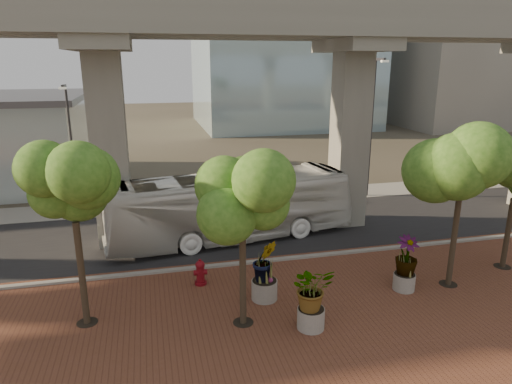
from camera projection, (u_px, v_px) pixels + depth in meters
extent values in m
plane|color=#3D392C|center=(246.00, 247.00, 21.87)|extent=(160.00, 160.00, 0.00)
cube|color=brown|center=(300.00, 342.00, 14.39)|extent=(70.00, 13.00, 0.06)
cube|color=black|center=(238.00, 232.00, 23.73)|extent=(90.00, 8.00, 0.04)
cube|color=gray|center=(256.00, 262.00, 19.98)|extent=(70.00, 0.25, 0.16)
cube|color=gray|center=(221.00, 201.00, 28.87)|extent=(90.00, 3.00, 0.06)
cube|color=gray|center=(242.00, 14.00, 19.34)|extent=(72.00, 2.40, 1.80)
cube|color=gray|center=(229.00, 20.00, 22.32)|extent=(72.00, 2.40, 1.80)
cube|color=gray|center=(466.00, 34.00, 60.72)|extent=(18.00, 16.00, 24.00)
imported|color=silver|center=(231.00, 206.00, 22.38)|extent=(12.43, 4.48, 3.39)
cylinder|color=maroon|center=(201.00, 283.00, 18.07)|extent=(0.48, 0.48, 0.11)
cylinder|color=maroon|center=(200.00, 274.00, 17.96)|extent=(0.32, 0.32, 0.77)
sphere|color=maroon|center=(200.00, 265.00, 17.86)|extent=(0.37, 0.37, 0.37)
cylinder|color=maroon|center=(200.00, 261.00, 17.81)|extent=(0.11, 0.11, 0.13)
cylinder|color=maroon|center=(200.00, 272.00, 17.94)|extent=(0.53, 0.21, 0.21)
cylinder|color=gray|center=(311.00, 318.00, 15.02)|extent=(0.91, 0.91, 0.71)
imported|color=#2F5F19|center=(312.00, 288.00, 14.71)|extent=(2.02, 2.02, 1.51)
cylinder|color=#AAA199|center=(404.00, 282.00, 17.57)|extent=(0.83, 0.83, 0.65)
imported|color=#2F5F19|center=(407.00, 256.00, 17.27)|extent=(2.04, 2.04, 1.53)
cylinder|color=#A29C92|center=(264.00, 290.00, 16.86)|extent=(0.96, 0.96, 0.75)
imported|color=#2F5F19|center=(265.00, 261.00, 16.53)|extent=(2.13, 2.13, 1.60)
cylinder|color=#3F3224|center=(82.00, 274.00, 14.91)|extent=(0.22, 0.22, 3.60)
cylinder|color=black|center=(87.00, 322.00, 15.41)|extent=(0.70, 0.70, 0.01)
cylinder|color=#3F3224|center=(243.00, 280.00, 14.98)|extent=(0.22, 0.22, 3.19)
cylinder|color=black|center=(243.00, 322.00, 15.42)|extent=(0.70, 0.70, 0.01)
cylinder|color=#3F3224|center=(454.00, 241.00, 17.56)|extent=(0.22, 0.22, 3.69)
cylinder|color=black|center=(448.00, 284.00, 18.07)|extent=(0.70, 0.70, 0.01)
cylinder|color=#3F3224|center=(508.00, 233.00, 19.19)|extent=(0.22, 0.22, 3.06)
cylinder|color=black|center=(502.00, 266.00, 19.61)|extent=(0.70, 0.70, 0.01)
cylinder|color=#2F2F35|center=(73.00, 153.00, 25.19)|extent=(0.13, 0.13, 7.28)
cube|color=#2F2F35|center=(64.00, 86.00, 23.76)|extent=(0.14, 0.91, 0.14)
cube|color=silver|center=(63.00, 88.00, 23.36)|extent=(0.36, 0.18, 0.11)
cylinder|color=#303035|center=(371.00, 130.00, 28.83)|extent=(0.15, 0.15, 8.62)
cube|color=#303035|center=(380.00, 59.00, 27.13)|extent=(0.16, 1.08, 0.16)
cube|color=silver|center=(385.00, 61.00, 26.66)|extent=(0.43, 0.22, 0.13)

